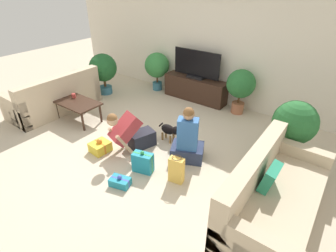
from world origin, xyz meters
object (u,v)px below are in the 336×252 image
at_px(tv_console, 195,89).
at_px(gift_box_c, 100,147).
at_px(gift_box_a, 143,162).
at_px(potted_plant_back_right, 241,86).
at_px(sofa_left, 55,98).
at_px(person_kneeling, 131,133).
at_px(mug, 74,96).
at_px(potted_plant_back_left, 157,66).
at_px(coffee_table, 77,104).
at_px(person_sitting, 188,141).
at_px(tv, 196,66).
at_px(dog, 170,130).
at_px(gift_bag_a, 176,170).
at_px(sofa_right, 272,197).
at_px(potted_plant_corner_right, 294,125).
at_px(potted_plant_corner_left, 103,69).
at_px(gift_box_b, 120,182).

bearing_deg(tv_console, gift_box_c, -93.56).
bearing_deg(gift_box_a, potted_plant_back_right, 82.52).
height_order(sofa_left, person_kneeling, sofa_left).
height_order(person_kneeling, mug, person_kneeling).
xyz_separation_m(potted_plant_back_left, gift_box_c, (0.95, -2.79, -0.54)).
xyz_separation_m(gift_box_a, mug, (-2.39, 0.55, 0.30)).
xyz_separation_m(coffee_table, person_sitting, (2.56, 0.22, -0.03)).
height_order(tv, mug, tv).
xyz_separation_m(sofa_left, tv_console, (2.20, 2.35, -0.03)).
xyz_separation_m(person_sitting, mug, (-2.77, -0.12, 0.12)).
height_order(person_kneeling, dog, person_kneeling).
bearing_deg(potted_plant_back_left, gift_bag_a, -47.04).
bearing_deg(tv_console, sofa_right, -43.54).
bearing_deg(sofa_right, potted_plant_corner_right, 6.40).
xyz_separation_m(tv_console, gift_bag_a, (1.32, -2.68, -0.07)).
distance_m(dog, gift_box_a, 0.94).
bearing_deg(potted_plant_back_right, mug, -141.34).
xyz_separation_m(potted_plant_corner_left, person_sitting, (3.20, -1.09, -0.29)).
bearing_deg(potted_plant_corner_left, coffee_table, -63.81).
bearing_deg(gift_box_b, person_sitting, 68.62).
bearing_deg(person_sitting, dog, -50.66).
distance_m(tv, person_sitting, 2.47).
bearing_deg(gift_box_a, tv, 105.39).
bearing_deg(potted_plant_corner_right, sofa_left, -166.06).
bearing_deg(person_kneeling, tv_console, 113.62).
distance_m(potted_plant_back_right, person_sitting, 2.10).
relative_size(person_sitting, gift_box_b, 2.92).
bearing_deg(gift_box_b, gift_box_a, 82.71).
bearing_deg(dog, person_sitting, -112.77).
bearing_deg(gift_box_c, potted_plant_corner_right, 31.97).
bearing_deg(tv_console, person_sitting, -61.59).
distance_m(gift_box_c, mug, 1.60).
height_order(potted_plant_back_left, potted_plant_corner_right, potted_plant_corner_right).
distance_m(sofa_left, gift_box_b, 3.05).
relative_size(potted_plant_back_left, gift_bag_a, 2.25).
height_order(potted_plant_back_left, person_kneeling, potted_plant_back_left).
bearing_deg(sofa_right, gift_box_a, 99.27).
bearing_deg(gift_bag_a, potted_plant_back_right, 94.08).
height_order(gift_box_b, mug, mug).
height_order(tv_console, gift_bag_a, tv_console).
bearing_deg(coffee_table, mug, 155.34).
bearing_deg(potted_plant_back_left, person_kneeling, -60.77).
height_order(sofa_right, tv_console, sofa_right).
relative_size(potted_plant_back_left, person_kneeling, 1.15).
bearing_deg(gift_box_c, sofa_right, 7.05).
bearing_deg(tv_console, potted_plant_corner_left, -153.23).
height_order(coffee_table, gift_box_a, coffee_table).
height_order(coffee_table, potted_plant_corner_right, potted_plant_corner_right).
xyz_separation_m(potted_plant_corner_left, person_kneeling, (2.28, -1.44, -0.30)).
xyz_separation_m(sofa_left, potted_plant_corner_left, (0.15, 1.31, 0.34)).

